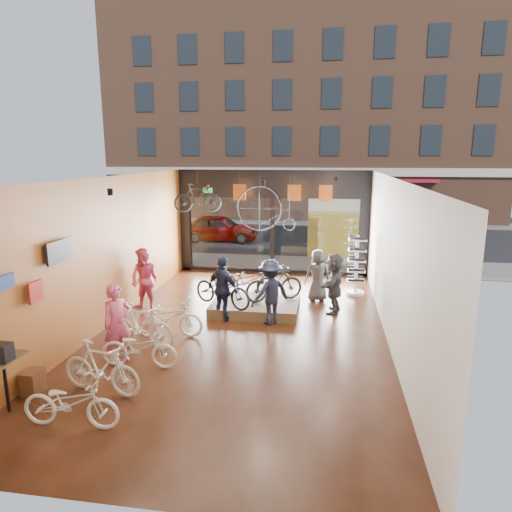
% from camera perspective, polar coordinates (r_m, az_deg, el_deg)
% --- Properties ---
extents(ground_plane, '(7.00, 12.00, 0.04)m').
position_cam_1_polar(ground_plane, '(11.61, -1.63, -9.44)').
color(ground_plane, black).
rests_on(ground_plane, ground).
extents(ceiling, '(7.00, 12.00, 0.04)m').
position_cam_1_polar(ceiling, '(10.78, -1.76, 9.86)').
color(ceiling, black).
rests_on(ceiling, ground).
extents(wall_left, '(0.04, 12.00, 3.80)m').
position_cam_1_polar(wall_left, '(12.17, -18.20, 0.42)').
color(wall_left, '#936029').
rests_on(wall_left, ground).
extents(wall_right, '(0.04, 12.00, 3.80)m').
position_cam_1_polar(wall_right, '(10.96, 16.71, -0.77)').
color(wall_right, beige).
rests_on(wall_right, ground).
extents(wall_back, '(7.00, 0.04, 3.80)m').
position_cam_1_polar(wall_back, '(5.53, -13.59, -13.71)').
color(wall_back, beige).
rests_on(wall_back, ground).
extents(storefront, '(7.00, 0.26, 3.80)m').
position_cam_1_polar(storefront, '(16.87, 2.07, 4.24)').
color(storefront, black).
rests_on(storefront, ground).
extents(exit_sign, '(0.35, 0.06, 0.18)m').
position_cam_1_polar(exit_sign, '(17.09, -6.05, 8.17)').
color(exit_sign, '#198C26').
rests_on(exit_sign, storefront).
extents(street_road, '(30.00, 18.00, 0.02)m').
position_cam_1_polar(street_road, '(26.02, 4.43, 2.86)').
color(street_road, black).
rests_on(street_road, ground).
extents(sidewalk_near, '(30.00, 2.40, 0.12)m').
position_cam_1_polar(sidewalk_near, '(18.39, 2.48, -0.91)').
color(sidewalk_near, slate).
rests_on(sidewalk_near, ground).
extents(sidewalk_far, '(30.00, 2.00, 0.12)m').
position_cam_1_polar(sidewalk_far, '(29.95, 5.05, 4.25)').
color(sidewalk_far, slate).
rests_on(sidewalk_far, ground).
extents(opposite_building, '(26.00, 5.00, 14.00)m').
position_cam_1_polar(opposite_building, '(32.26, 5.62, 17.18)').
color(opposite_building, brown).
rests_on(opposite_building, ground).
extents(street_car, '(3.99, 1.60, 1.36)m').
position_cam_1_polar(street_car, '(23.52, -4.62, 3.54)').
color(street_car, gray).
rests_on(street_car, street_road).
extents(box_truck, '(2.36, 7.08, 2.79)m').
position_cam_1_polar(box_truck, '(21.78, 9.79, 4.59)').
color(box_truck, silver).
rests_on(box_truck, street_road).
extents(floor_bike_0, '(1.64, 0.63, 0.85)m').
position_cam_1_polar(floor_bike_0, '(8.25, -22.13, -16.61)').
color(floor_bike_0, beige).
rests_on(floor_bike_0, ground_plane).
extents(floor_bike_1, '(1.72, 0.77, 1.00)m').
position_cam_1_polar(floor_bike_1, '(9.07, -18.79, -13.08)').
color(floor_bike_1, beige).
rests_on(floor_bike_1, ground_plane).
extents(floor_bike_2, '(1.63, 0.61, 0.85)m').
position_cam_1_polar(floor_bike_2, '(9.90, -14.39, -11.06)').
color(floor_bike_2, beige).
rests_on(floor_bike_2, ground_plane).
extents(floor_bike_3, '(1.80, 0.82, 1.04)m').
position_cam_1_polar(floor_bike_3, '(10.83, -14.23, -8.39)').
color(floor_bike_3, beige).
rests_on(floor_bike_3, ground_plane).
extents(floor_bike_4, '(1.80, 0.68, 0.93)m').
position_cam_1_polar(floor_bike_4, '(11.39, -10.99, -7.49)').
color(floor_bike_4, beige).
rests_on(floor_bike_4, ground_plane).
extents(display_platform, '(2.40, 1.80, 0.30)m').
position_cam_1_polar(display_platform, '(12.92, -0.04, -6.31)').
color(display_platform, '#492C1E').
rests_on(display_platform, ground_plane).
extents(display_bike_left, '(1.96, 1.44, 0.98)m').
position_cam_1_polar(display_bike_left, '(12.38, -4.21, -4.08)').
color(display_bike_left, black).
rests_on(display_bike_left, display_platform).
extents(display_bike_mid, '(1.72, 1.24, 1.02)m').
position_cam_1_polar(display_bike_mid, '(12.77, 2.28, -3.45)').
color(display_bike_mid, black).
rests_on(display_bike_mid, display_platform).
extents(display_bike_right, '(1.67, 0.66, 0.86)m').
position_cam_1_polar(display_bike_right, '(13.34, -1.05, -3.09)').
color(display_bike_right, black).
rests_on(display_bike_right, display_platform).
extents(customer_0, '(0.71, 0.74, 1.70)m').
position_cam_1_polar(customer_0, '(10.11, -16.93, -8.10)').
color(customer_0, '#CC4C72').
rests_on(customer_0, ground_plane).
extents(customer_1, '(1.02, 0.88, 1.80)m').
position_cam_1_polar(customer_1, '(13.15, -13.74, -2.93)').
color(customer_1, '#CC4C72').
rests_on(customer_1, ground_plane).
extents(customer_2, '(1.10, 0.89, 1.75)m').
position_cam_1_polar(customer_2, '(12.04, -4.13, -4.14)').
color(customer_2, '#161C33').
rests_on(customer_2, ground_plane).
extents(customer_3, '(1.25, 1.21, 1.72)m').
position_cam_1_polar(customer_3, '(11.81, 1.81, -4.53)').
color(customer_3, '#161C33').
rests_on(customer_3, ground_plane).
extents(customer_4, '(0.88, 0.69, 1.57)m').
position_cam_1_polar(customer_4, '(13.81, 7.70, -2.43)').
color(customer_4, '#3F3F44').
rests_on(customer_4, ground_plane).
extents(customer_5, '(0.78, 1.63, 1.69)m').
position_cam_1_polar(customer_5, '(12.87, 9.75, -3.34)').
color(customer_5, '#3F3F44').
rests_on(customer_5, ground_plane).
extents(sunglasses_rack, '(0.66, 0.59, 1.89)m').
position_cam_1_polar(sunglasses_rack, '(14.59, 12.46, -1.16)').
color(sunglasses_rack, white).
rests_on(sunglasses_rack, ground_plane).
extents(wall_merch, '(0.40, 2.40, 2.60)m').
position_cam_1_polar(wall_merch, '(9.39, -26.90, -7.63)').
color(wall_merch, navy).
rests_on(wall_merch, wall_left).
extents(penny_farthing, '(1.94, 0.06, 1.55)m').
position_cam_1_polar(penny_farthing, '(15.55, 1.60, 5.78)').
color(penny_farthing, black).
rests_on(penny_farthing, ceiling).
extents(hung_bike, '(1.64, 0.92, 0.95)m').
position_cam_1_polar(hung_bike, '(15.46, -7.31, 7.22)').
color(hung_bike, black).
rests_on(hung_bike, ceiling).
extents(jersey_left, '(0.45, 0.03, 0.55)m').
position_cam_1_polar(jersey_left, '(16.13, -2.08, 7.97)').
color(jersey_left, '#CC5919').
rests_on(jersey_left, ceiling).
extents(jersey_mid, '(0.45, 0.03, 0.55)m').
position_cam_1_polar(jersey_mid, '(15.87, 4.80, 7.87)').
color(jersey_mid, '#CC5919').
rests_on(jersey_mid, ceiling).
extents(jersey_right, '(0.45, 0.03, 0.55)m').
position_cam_1_polar(jersey_right, '(15.83, 8.70, 7.76)').
color(jersey_right, '#CC5919').
rests_on(jersey_right, ceiling).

